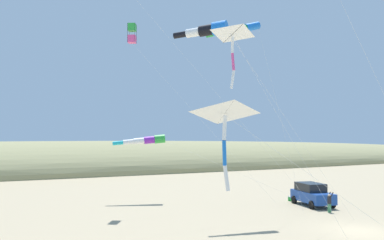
{
  "coord_description": "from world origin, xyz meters",
  "views": [
    {
      "loc": [
        -17.07,
        20.51,
        5.57
      ],
      "look_at": [
        4.88,
        8.85,
        6.73
      ],
      "focal_mm": 37.8,
      "sensor_mm": 36.0,
      "label": 1
    }
  ],
  "objects_px": {
    "person_child_green_jacket": "(329,201)",
    "kite_delta_checkered_midright": "(232,34)",
    "kite_windsock_long_streamer_right": "(146,140)",
    "cooler_box": "(292,199)",
    "parked_car": "(312,194)",
    "kite_windsock_yellow_midlevel": "(208,30)",
    "kite_delta_white_trailing": "(225,113)",
    "kite_box_teal_far_right": "(132,34)",
    "kite_windsock_rainbow_low_near": "(241,29)"
  },
  "relations": [
    {
      "from": "person_child_green_jacket",
      "to": "kite_delta_checkered_midright",
      "type": "bearing_deg",
      "value": 118.05
    },
    {
      "from": "person_child_green_jacket",
      "to": "kite_windsock_long_streamer_right",
      "type": "distance_m",
      "value": 16.3
    },
    {
      "from": "kite_delta_checkered_midright",
      "to": "cooler_box",
      "type": "bearing_deg",
      "value": -49.23
    },
    {
      "from": "parked_car",
      "to": "kite_windsock_yellow_midlevel",
      "type": "distance_m",
      "value": 18.88
    },
    {
      "from": "kite_delta_white_trailing",
      "to": "kite_windsock_yellow_midlevel",
      "type": "bearing_deg",
      "value": -24.32
    },
    {
      "from": "kite_windsock_long_streamer_right",
      "to": "kite_box_teal_far_right",
      "type": "bearing_deg",
      "value": 134.53
    },
    {
      "from": "parked_car",
      "to": "kite_delta_checkered_midright",
      "type": "distance_m",
      "value": 20.23
    },
    {
      "from": "cooler_box",
      "to": "kite_windsock_long_streamer_right",
      "type": "relative_size",
      "value": 0.04
    },
    {
      "from": "kite_windsock_yellow_midlevel",
      "to": "kite_windsock_rainbow_low_near",
      "type": "bearing_deg",
      "value": -45.51
    },
    {
      "from": "parked_car",
      "to": "kite_box_teal_far_right",
      "type": "distance_m",
      "value": 20.25
    },
    {
      "from": "kite_delta_checkered_midright",
      "to": "kite_windsock_long_streamer_right",
      "type": "xyz_separation_m",
      "value": [
        19.13,
        -3.42,
        -4.86
      ]
    },
    {
      "from": "person_child_green_jacket",
      "to": "kite_windsock_yellow_midlevel",
      "type": "height_order",
      "value": "kite_windsock_yellow_midlevel"
    },
    {
      "from": "kite_windsock_long_streamer_right",
      "to": "parked_car",
      "type": "bearing_deg",
      "value": -128.19
    },
    {
      "from": "cooler_box",
      "to": "kite_windsock_rainbow_low_near",
      "type": "distance_m",
      "value": 15.88
    },
    {
      "from": "kite_windsock_rainbow_low_near",
      "to": "kite_box_teal_far_right",
      "type": "bearing_deg",
      "value": 41.15
    },
    {
      "from": "parked_car",
      "to": "person_child_green_jacket",
      "type": "bearing_deg",
      "value": 158.6
    },
    {
      "from": "kite_box_teal_far_right",
      "to": "kite_delta_checkered_midright",
      "type": "bearing_deg",
      "value": 175.81
    },
    {
      "from": "kite_windsock_long_streamer_right",
      "to": "kite_delta_white_trailing",
      "type": "bearing_deg",
      "value": 166.05
    },
    {
      "from": "parked_car",
      "to": "kite_box_teal_far_right",
      "type": "xyz_separation_m",
      "value": [
        6.77,
        13.5,
        13.49
      ]
    },
    {
      "from": "kite_box_teal_far_right",
      "to": "kite_delta_white_trailing",
      "type": "height_order",
      "value": "kite_box_teal_far_right"
    },
    {
      "from": "cooler_box",
      "to": "person_child_green_jacket",
      "type": "bearing_deg",
      "value": 166.66
    },
    {
      "from": "cooler_box",
      "to": "kite_box_teal_far_right",
      "type": "xyz_separation_m",
      "value": [
        4.15,
        13.65,
        14.23
      ]
    },
    {
      "from": "person_child_green_jacket",
      "to": "kite_windsock_yellow_midlevel",
      "type": "xyz_separation_m",
      "value": [
        -3.99,
        12.97,
        10.5
      ]
    },
    {
      "from": "person_child_green_jacket",
      "to": "kite_windsock_rainbow_low_near",
      "type": "distance_m",
      "value": 14.7
    },
    {
      "from": "parked_car",
      "to": "cooler_box",
      "type": "relative_size",
      "value": 7.41
    },
    {
      "from": "kite_windsock_rainbow_low_near",
      "to": "kite_windsock_yellow_midlevel",
      "type": "xyz_separation_m",
      "value": [
        -6.69,
        6.81,
        -2.58
      ]
    },
    {
      "from": "kite_windsock_rainbow_low_near",
      "to": "kite_box_teal_far_right",
      "type": "height_order",
      "value": "kite_box_teal_far_right"
    },
    {
      "from": "kite_box_teal_far_right",
      "to": "kite_windsock_long_streamer_right",
      "type": "bearing_deg",
      "value": -45.47
    },
    {
      "from": "cooler_box",
      "to": "kite_box_teal_far_right",
      "type": "relative_size",
      "value": 0.04
    },
    {
      "from": "kite_windsock_rainbow_low_near",
      "to": "kite_windsock_long_streamer_right",
      "type": "distance_m",
      "value": 13.13
    },
    {
      "from": "kite_delta_white_trailing",
      "to": "person_child_green_jacket",
      "type": "bearing_deg",
      "value": -58.35
    },
    {
      "from": "kite_delta_checkered_midright",
      "to": "kite_windsock_rainbow_low_near",
      "type": "height_order",
      "value": "kite_windsock_rainbow_low_near"
    },
    {
      "from": "parked_car",
      "to": "cooler_box",
      "type": "distance_m",
      "value": 2.73
    },
    {
      "from": "kite_windsock_long_streamer_right",
      "to": "kite_box_teal_far_right",
      "type": "relative_size",
      "value": 0.93
    },
    {
      "from": "kite_windsock_rainbow_low_near",
      "to": "kite_delta_white_trailing",
      "type": "height_order",
      "value": "kite_windsock_rainbow_low_near"
    },
    {
      "from": "person_child_green_jacket",
      "to": "parked_car",
      "type": "bearing_deg",
      "value": -21.4
    },
    {
      "from": "kite_delta_white_trailing",
      "to": "kite_delta_checkered_midright",
      "type": "bearing_deg",
      "value": -39.58
    },
    {
      "from": "cooler_box",
      "to": "kite_delta_white_trailing",
      "type": "height_order",
      "value": "kite_delta_white_trailing"
    },
    {
      "from": "kite_windsock_rainbow_low_near",
      "to": "kite_delta_white_trailing",
      "type": "bearing_deg",
      "value": 142.72
    },
    {
      "from": "person_child_green_jacket",
      "to": "kite_delta_white_trailing",
      "type": "relative_size",
      "value": 0.16
    },
    {
      "from": "kite_box_teal_far_right",
      "to": "kite_windsock_yellow_midlevel",
      "type": "xyz_separation_m",
      "value": [
        -13.75,
        0.65,
        -3.11
      ]
    },
    {
      "from": "kite_delta_checkered_midright",
      "to": "parked_car",
      "type": "bearing_deg",
      "value": -55.25
    },
    {
      "from": "parked_car",
      "to": "kite_delta_white_trailing",
      "type": "relative_size",
      "value": 0.49
    },
    {
      "from": "cooler_box",
      "to": "kite_box_teal_far_right",
      "type": "bearing_deg",
      "value": 73.1
    },
    {
      "from": "cooler_box",
      "to": "kite_windsock_yellow_midlevel",
      "type": "distance_m",
      "value": 20.5
    },
    {
      "from": "person_child_green_jacket",
      "to": "kite_windsock_long_streamer_right",
      "type": "xyz_separation_m",
      "value": [
        11.9,
        10.15,
        4.6
      ]
    },
    {
      "from": "kite_delta_checkered_midright",
      "to": "kite_windsock_long_streamer_right",
      "type": "height_order",
      "value": "kite_delta_checkered_midright"
    },
    {
      "from": "kite_delta_white_trailing",
      "to": "kite_windsock_yellow_midlevel",
      "type": "distance_m",
      "value": 7.76
    },
    {
      "from": "person_child_green_jacket",
      "to": "kite_box_teal_far_right",
      "type": "relative_size",
      "value": 0.1
    },
    {
      "from": "kite_delta_white_trailing",
      "to": "kite_windsock_rainbow_low_near",
      "type": "bearing_deg",
      "value": -37.28
    }
  ]
}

